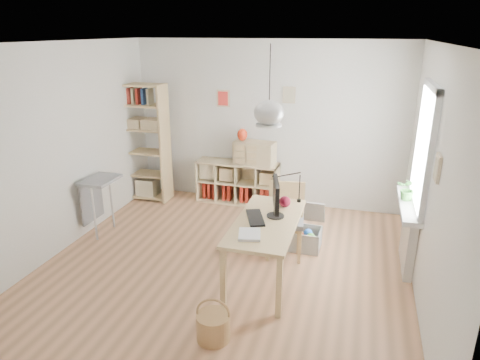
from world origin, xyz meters
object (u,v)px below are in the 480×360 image
(tall_bookshelf, at_px, (144,138))
(drawer_chest, at_px, (255,153))
(storage_chest, at_px, (302,233))
(monitor, at_px, (276,197))
(chair, at_px, (286,215))
(desk, at_px, (266,228))
(cube_shelf, at_px, (237,185))

(tall_bookshelf, bearing_deg, drawer_chest, 7.26)
(storage_chest, relative_size, monitor, 1.23)
(tall_bookshelf, relative_size, monitor, 3.92)
(storage_chest, distance_m, monitor, 1.15)
(tall_bookshelf, distance_m, storage_chest, 3.19)
(chair, relative_size, storage_chest, 1.53)
(chair, bearing_deg, tall_bookshelf, 147.72)
(desk, relative_size, chair, 1.57)
(tall_bookshelf, height_order, drawer_chest, tall_bookshelf)
(tall_bookshelf, xyz_separation_m, drawer_chest, (1.88, 0.24, -0.18))
(desk, xyz_separation_m, storage_chest, (0.30, 0.92, -0.47))
(tall_bookshelf, distance_m, drawer_chest, 1.91)
(monitor, bearing_deg, chair, 71.79)
(chair, bearing_deg, drawer_chest, 111.20)
(cube_shelf, height_order, drawer_chest, drawer_chest)
(desk, distance_m, drawer_chest, 2.31)
(desk, distance_m, chair, 0.69)
(cube_shelf, relative_size, chair, 1.46)
(storage_chest, bearing_deg, chair, -126.39)
(desk, bearing_deg, storage_chest, 72.09)
(storage_chest, relative_size, drawer_chest, 0.94)
(storage_chest, distance_m, drawer_chest, 1.77)
(tall_bookshelf, relative_size, drawer_chest, 3.00)
(desk, xyz_separation_m, monitor, (0.07, 0.14, 0.35))
(desk, relative_size, drawer_chest, 2.25)
(storage_chest, bearing_deg, tall_bookshelf, 161.81)
(monitor, bearing_deg, storage_chest, 59.29)
(cube_shelf, distance_m, tall_bookshelf, 1.77)
(chair, distance_m, monitor, 0.71)
(cube_shelf, distance_m, drawer_chest, 0.69)
(desk, height_order, cube_shelf, desk)
(tall_bookshelf, relative_size, chair, 2.09)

